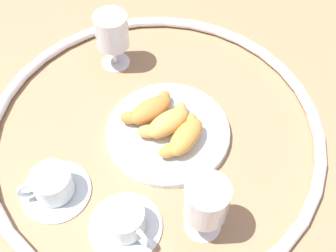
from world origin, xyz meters
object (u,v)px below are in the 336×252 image
object	(u,v)px
croissant_large	(185,137)
coffee_cup_far	(53,186)
pastry_plate	(168,131)
juice_glass_left	(206,203)
coffee_cup_near	(125,222)
croissant_small	(167,122)
croissant_extra	(150,109)
juice_glass_right	(112,33)

from	to	relation	value
croissant_large	coffee_cup_far	xyz separation A→B (m)	(-0.27, 0.04, -0.01)
pastry_plate	juice_glass_left	world-z (taller)	juice_glass_left
coffee_cup_near	coffee_cup_far	distance (m)	0.16
croissant_large	croissant_small	xyz separation A→B (m)	(-0.01, 0.05, 0.00)
croissant_extra	juice_glass_left	xyz separation A→B (m)	(-0.03, -0.26, 0.05)
croissant_extra	coffee_cup_far	world-z (taller)	same
coffee_cup_near	juice_glass_left	size ratio (longest dim) A/B	0.97
pastry_plate	croissant_large	bearing A→B (deg)	-74.44
pastry_plate	coffee_cup_far	distance (m)	0.26
coffee_cup_near	croissant_extra	bearing A→B (deg)	50.75
coffee_cup_far	coffee_cup_near	bearing A→B (deg)	-57.30
pastry_plate	croissant_extra	distance (m)	0.06
croissant_large	pastry_plate	bearing A→B (deg)	105.56
pastry_plate	croissant_small	distance (m)	0.03
juice_glass_left	croissant_small	bearing A→B (deg)	77.26
coffee_cup_far	juice_glass_left	distance (m)	0.30
coffee_cup_far	juice_glass_left	world-z (taller)	juice_glass_left
juice_glass_left	pastry_plate	bearing A→B (deg)	76.97
croissant_small	coffee_cup_far	bearing A→B (deg)	-177.38
croissant_extra	croissant_small	bearing A→B (deg)	-73.83
coffee_cup_near	coffee_cup_far	size ratio (longest dim) A/B	1.00
croissant_small	coffee_cup_far	world-z (taller)	same
pastry_plate	croissant_extra	xyz separation A→B (m)	(-0.01, 0.05, 0.03)
pastry_plate	coffee_cup_far	bearing A→B (deg)	-178.09
croissant_large	croissant_extra	distance (m)	0.10
coffee_cup_near	juice_glass_right	size ratio (longest dim) A/B	0.97
croissant_small	coffee_cup_far	distance (m)	0.26
juice_glass_left	juice_glass_right	size ratio (longest dim) A/B	1.00
croissant_small	coffee_cup_near	distance (m)	0.22
coffee_cup_near	juice_glass_left	xyz separation A→B (m)	(0.12, -0.07, 0.07)
pastry_plate	coffee_cup_near	size ratio (longest dim) A/B	1.93
croissant_large	juice_glass_right	size ratio (longest dim) A/B	0.88
pastry_plate	croissant_small	world-z (taller)	croissant_small
croissant_extra	coffee_cup_far	distance (m)	0.25
pastry_plate	croissant_large	distance (m)	0.05
coffee_cup_near	juice_glass_left	bearing A→B (deg)	-28.49
pastry_plate	juice_glass_left	distance (m)	0.23
juice_glass_left	juice_glass_right	distance (m)	0.46
croissant_small	coffee_cup_far	size ratio (longest dim) A/B	1.00
croissant_small	croissant_extra	world-z (taller)	same
pastry_plate	croissant_large	xyz separation A→B (m)	(0.01, -0.05, 0.03)
croissant_extra	juice_glass_right	size ratio (longest dim) A/B	0.97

